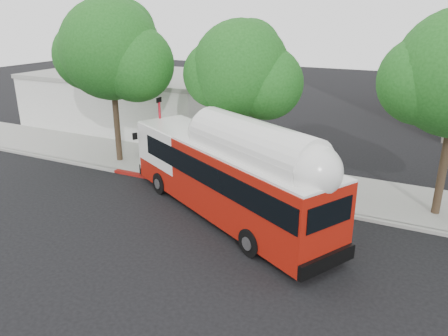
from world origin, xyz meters
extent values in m
plane|color=black|center=(0.00, 0.00, 0.00)|extent=(120.00, 120.00, 0.00)
cube|color=gray|center=(0.00, 6.50, 0.07)|extent=(60.00, 5.00, 0.15)
cube|color=gray|center=(0.00, 3.90, 0.07)|extent=(60.00, 0.30, 0.15)
cube|color=maroon|center=(-3.00, 3.90, 0.08)|extent=(10.00, 0.32, 0.16)
cylinder|color=#2D2116|center=(-9.00, 5.50, 3.04)|extent=(0.36, 0.36, 6.08)
sphere|color=#184F16|center=(-9.00, 5.50, 6.84)|extent=(5.80, 5.80, 5.80)
sphere|color=#184F16|center=(-7.41, 5.70, 6.08)|extent=(4.35, 4.35, 4.35)
cylinder|color=#2D2116|center=(-1.00, 6.00, 2.72)|extent=(0.36, 0.36, 5.44)
sphere|color=#184F16|center=(-1.00, 6.00, 6.12)|extent=(5.00, 5.00, 5.00)
sphere|color=#184F16|center=(0.38, 6.20, 5.44)|extent=(3.75, 3.75, 3.75)
cylinder|color=#2D2116|center=(9.00, 5.80, 2.88)|extent=(0.36, 0.36, 5.76)
cube|color=silver|center=(-14.00, 14.00, 2.00)|extent=(16.00, 10.00, 4.00)
cube|color=gray|center=(-14.00, 14.00, 4.10)|extent=(16.20, 10.20, 0.30)
cube|color=#9F160B|center=(0.27, 1.55, 1.84)|extent=(12.05, 8.25, 2.97)
cube|color=black|center=(0.72, 1.31, 2.46)|extent=(11.00, 7.71, 0.97)
cube|color=white|center=(0.27, 1.55, 3.37)|extent=(12.01, 8.18, 0.10)
cube|color=white|center=(2.07, 0.57, 3.63)|extent=(6.73, 4.95, 0.56)
cube|color=black|center=(-5.60, 4.78, 0.51)|extent=(1.61, 2.01, 0.06)
imported|color=#233CA1|center=(-5.60, 4.78, 1.00)|extent=(1.38, 1.83, 0.92)
cylinder|color=red|center=(-5.05, 4.39, 2.16)|extent=(0.13, 0.13, 4.32)
cube|color=black|center=(-5.05, 4.39, 4.43)|extent=(0.05, 0.43, 0.27)
camera|label=1|loc=(8.34, -14.87, 8.85)|focal=35.00mm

